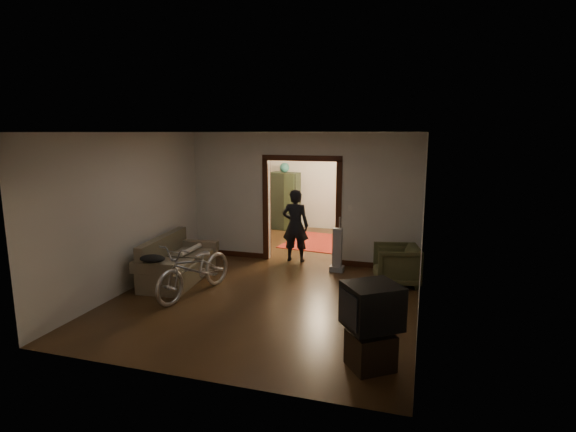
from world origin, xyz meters
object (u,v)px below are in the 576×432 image
at_px(bicycle, 195,268).
at_px(armchair, 397,265).
at_px(locker, 285,201).
at_px(desk, 363,222).
at_px(person, 295,226).
at_px(sofa, 178,259).

relative_size(bicycle, armchair, 2.24).
height_order(bicycle, locker, locker).
bearing_deg(armchair, desk, -176.24).
bearing_deg(locker, person, -57.91).
xyz_separation_m(armchair, person, (-2.22, 0.91, 0.43)).
relative_size(sofa, desk, 1.92).
height_order(armchair, desk, armchair).
relative_size(bicycle, desk, 1.92).
bearing_deg(desk, sofa, -116.96).
bearing_deg(person, bicycle, 63.11).
relative_size(sofa, locker, 1.10).
xyz_separation_m(sofa, bicycle, (0.69, -0.61, 0.06)).
xyz_separation_m(sofa, person, (1.78, 1.91, 0.38)).
bearing_deg(locker, sofa, -85.79).
distance_m(person, locker, 3.32).
bearing_deg(desk, bicycle, -108.18).
distance_m(bicycle, desk, 5.93).
height_order(armchair, person, person).
bearing_deg(person, locker, -72.15).
bearing_deg(bicycle, desk, 81.28).
distance_m(sofa, locker, 5.04).
xyz_separation_m(bicycle, locker, (-0.13, 5.61, 0.35)).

